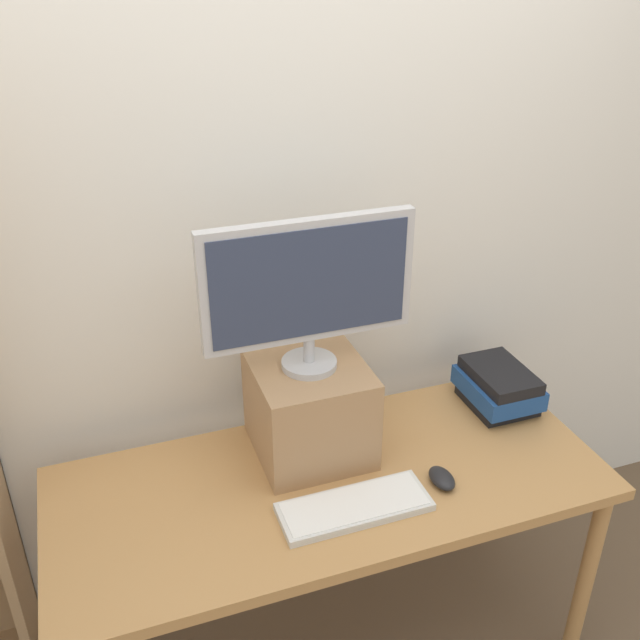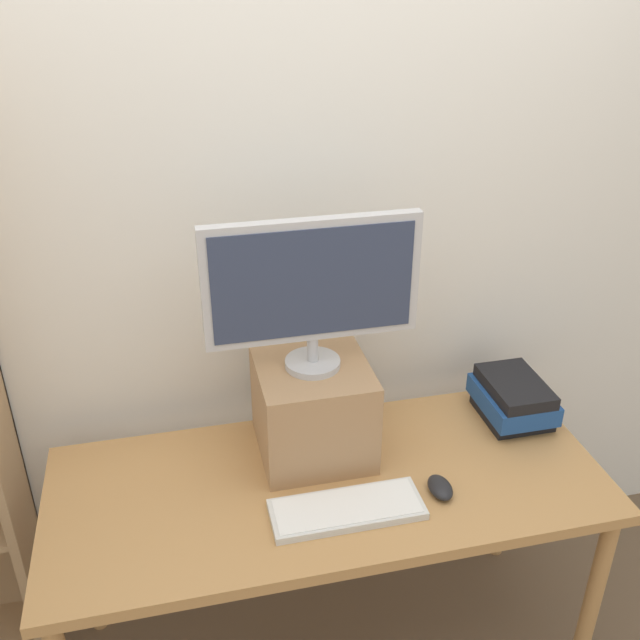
{
  "view_description": "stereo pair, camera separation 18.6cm",
  "coord_description": "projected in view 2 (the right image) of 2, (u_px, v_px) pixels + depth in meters",
  "views": [
    {
      "loc": [
        -0.56,
        -1.49,
        2.1
      ],
      "look_at": [
        -0.01,
        0.06,
        1.23
      ],
      "focal_mm": 40.0,
      "sensor_mm": 36.0,
      "label": 1
    },
    {
      "loc": [
        -0.38,
        -1.54,
        2.1
      ],
      "look_at": [
        -0.01,
        0.06,
        1.23
      ],
      "focal_mm": 40.0,
      "sensor_mm": 36.0,
      "label": 2
    }
  ],
  "objects": [
    {
      "name": "back_wall",
      "position": [
        292.0,
        236.0,
        2.19
      ],
      "size": [
        7.0,
        0.08,
        2.6
      ],
      "color": "silver",
      "rests_on": "ground_plane"
    },
    {
      "name": "desk",
      "position": [
        328.0,
        500.0,
        2.08
      ],
      "size": [
        1.59,
        0.67,
        0.74
      ],
      "color": "#B7844C",
      "rests_on": "ground_plane"
    },
    {
      "name": "riser_box",
      "position": [
        313.0,
        408.0,
        2.1
      ],
      "size": [
        0.32,
        0.34,
        0.29
      ],
      "color": "#A87F56",
      "rests_on": "desk"
    },
    {
      "name": "computer_monitor",
      "position": [
        312.0,
        286.0,
        1.91
      ],
      "size": [
        0.59,
        0.16,
        0.44
      ],
      "color": "#B7B7BA",
      "rests_on": "riser_box"
    },
    {
      "name": "keyboard",
      "position": [
        347.0,
        509.0,
        1.92
      ],
      "size": [
        0.41,
        0.15,
        0.02
      ],
      "color": "silver",
      "rests_on": "desk"
    },
    {
      "name": "computer_mouse",
      "position": [
        440.0,
        488.0,
        1.98
      ],
      "size": [
        0.06,
        0.1,
        0.04
      ],
      "color": "black",
      "rests_on": "desk"
    },
    {
      "name": "book_stack",
      "position": [
        513.0,
        399.0,
        2.28
      ],
      "size": [
        0.2,
        0.26,
        0.14
      ],
      "color": "black",
      "rests_on": "desk"
    }
  ]
}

